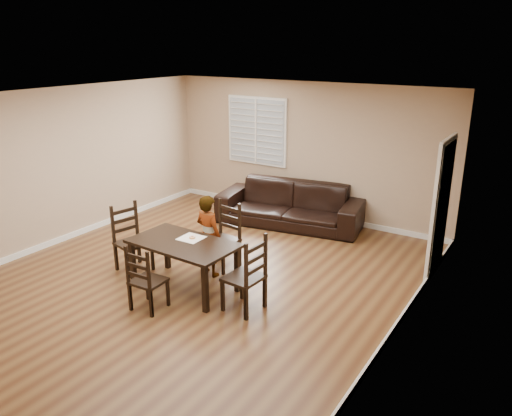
# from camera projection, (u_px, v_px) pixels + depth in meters

# --- Properties ---
(ground) EXTENTS (7.00, 7.00, 0.00)m
(ground) POSITION_uv_depth(u_px,v_px,m) (196.00, 279.00, 7.55)
(ground) COLOR brown
(ground) RESTS_ON ground
(room) EXTENTS (6.04, 7.04, 2.72)m
(room) POSITION_uv_depth(u_px,v_px,m) (201.00, 161.00, 7.10)
(room) COLOR tan
(room) RESTS_ON ground
(dining_table) EXTENTS (1.57, 0.92, 0.72)m
(dining_table) POSITION_uv_depth(u_px,v_px,m) (183.00, 248.00, 7.09)
(dining_table) COLOR black
(dining_table) RESTS_ON ground
(chair_near) EXTENTS (0.52, 0.50, 1.05)m
(chair_near) POSITION_uv_depth(u_px,v_px,m) (227.00, 237.00, 7.91)
(chair_near) COLOR black
(chair_near) RESTS_ON ground
(chair_far) EXTENTS (0.44, 0.41, 0.93)m
(chair_far) POSITION_uv_depth(u_px,v_px,m) (142.00, 283.00, 6.52)
(chair_far) COLOR black
(chair_far) RESTS_ON ground
(chair_left) EXTENTS (0.54, 0.56, 1.06)m
(chair_left) POSITION_uv_depth(u_px,v_px,m) (129.00, 239.00, 7.80)
(chair_left) COLOR black
(chair_left) RESTS_ON ground
(chair_right) EXTENTS (0.48, 0.51, 1.07)m
(chair_right) POSITION_uv_depth(u_px,v_px,m) (251.00, 279.00, 6.50)
(chair_right) COLOR black
(chair_right) RESTS_ON ground
(child) EXTENTS (0.50, 0.36, 1.27)m
(child) POSITION_uv_depth(u_px,v_px,m) (209.00, 236.00, 7.53)
(child) COLOR gray
(child) RESTS_ON ground
(napkin) EXTENTS (0.34, 0.34, 0.00)m
(napkin) POSITION_uv_depth(u_px,v_px,m) (191.00, 238.00, 7.20)
(napkin) COLOR beige
(napkin) RESTS_ON dining_table
(donut) EXTENTS (0.09, 0.09, 0.03)m
(donut) POSITION_uv_depth(u_px,v_px,m) (192.00, 237.00, 7.18)
(donut) COLOR #D6904D
(donut) RESTS_ON napkin
(sofa) EXTENTS (2.93, 1.54, 0.81)m
(sofa) POSITION_uv_depth(u_px,v_px,m) (290.00, 204.00, 9.70)
(sofa) COLOR black
(sofa) RESTS_ON ground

